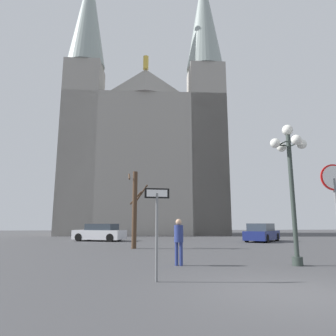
% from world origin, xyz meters
% --- Properties ---
extents(ground_plane, '(120.00, 120.00, 0.00)m').
position_xyz_m(ground_plane, '(0.00, 0.00, 0.00)').
color(ground_plane, '#424244').
extents(cathedral, '(21.59, 14.36, 38.24)m').
position_xyz_m(cathedral, '(-1.51, 34.12, 11.75)').
color(cathedral, gray).
rests_on(cathedral, ground).
extents(stop_sign, '(0.75, 0.10, 3.08)m').
position_xyz_m(stop_sign, '(2.22, 1.42, 2.14)').
color(stop_sign, slate).
rests_on(stop_sign, ground).
extents(one_way_arrow_sign, '(0.66, 0.08, 2.35)m').
position_xyz_m(one_way_arrow_sign, '(-2.74, 1.58, 1.50)').
color(one_way_arrow_sign, slate).
rests_on(one_way_arrow_sign, ground).
extents(street_lamp, '(1.41, 1.41, 5.07)m').
position_xyz_m(street_lamp, '(2.35, 3.86, 3.45)').
color(street_lamp, '#2D3833').
rests_on(street_lamp, ground).
extents(bare_tree, '(1.22, 1.20, 4.52)m').
position_xyz_m(bare_tree, '(-3.16, 11.74, 2.35)').
color(bare_tree, '#473323').
rests_on(bare_tree, ground).
extents(parked_car_near_white, '(4.54, 3.33, 1.41)m').
position_xyz_m(parked_car_near_white, '(-5.86, 19.71, 0.67)').
color(parked_car_near_white, silver).
rests_on(parked_car_near_white, ground).
extents(parked_car_far_navy, '(4.18, 4.44, 1.43)m').
position_xyz_m(parked_car_far_navy, '(7.19, 17.35, 0.67)').
color(parked_car_far_navy, navy).
rests_on(parked_car_far_navy, ground).
extents(pedestrian_walking, '(0.32, 0.32, 1.59)m').
position_xyz_m(pedestrian_walking, '(-1.72, 4.39, 0.96)').
color(pedestrian_walking, navy).
rests_on(pedestrian_walking, ground).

